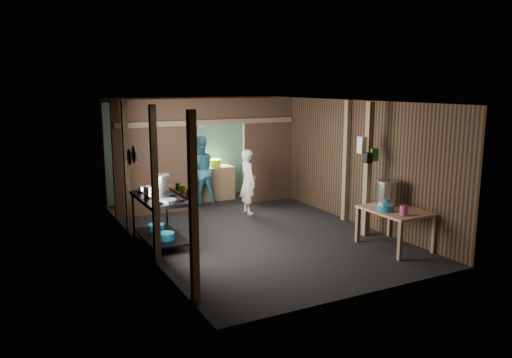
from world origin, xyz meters
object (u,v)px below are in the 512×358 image
stock_pot (387,193)px  pink_bucket (404,210)px  gas_range (161,221)px  yellow_tub (214,163)px  stove_pot_large (161,183)px  prep_table (395,228)px  cook (248,182)px

stock_pot → pink_bucket: bearing=-108.7°
gas_range → yellow_tub: 3.80m
stove_pot_large → stock_pot: (3.63, -2.23, -0.13)m
prep_table → stove_pot_large: 4.43m
stove_pot_large → stock_pot: bearing=-31.6°
stove_pot_large → prep_table: bearing=-36.0°
gas_range → stove_pot_large: (0.17, 0.47, 0.60)m
stock_pot → cook: 3.36m
prep_table → stock_pot: 0.67m
prep_table → yellow_tub: 5.30m
gas_range → yellow_tub: size_ratio=4.59×
yellow_tub → cook: (0.14, -1.67, -0.20)m
stove_pot_large → cook: cook is taller
pink_bucket → cook: (-1.13, 3.74, -0.05)m
prep_table → cook: 3.65m
stove_pot_large → stock_pot: stove_pot_large is taller
pink_bucket → gas_range: bearing=145.8°
yellow_tub → stock_pot: bearing=-72.5°
stove_pot_large → pink_bucket: size_ratio=2.10×
stove_pot_large → pink_bucket: (3.41, -2.90, -0.27)m
pink_bucket → cook: 3.91m
prep_table → stove_pot_large: stove_pot_large is taller
pink_bucket → yellow_tub: yellow_tub is taller
stove_pot_large → stock_pot: 4.27m
stove_pot_large → yellow_tub: 3.30m
stove_pot_large → pink_bucket: 4.48m
gas_range → stock_pot: stock_pot is taller
stock_pot → pink_bucket: (-0.23, -0.67, -0.14)m
gas_range → stove_pot_large: stove_pot_large is taller
pink_bucket → cook: size_ratio=0.11×
stock_pot → yellow_tub: (-1.49, 4.74, 0.02)m
cook → stove_pot_large: bearing=113.5°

